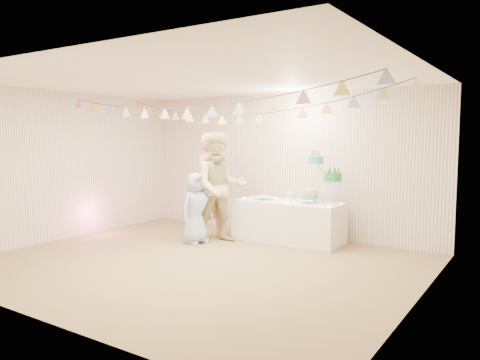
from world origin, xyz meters
The scene contains 24 objects.
floor centered at (0.00, 0.00, 0.00)m, with size 6.00×6.00×0.00m, color brown.
ceiling centered at (0.00, 0.00, 2.60)m, with size 6.00×6.00×0.00m, color white.
back_wall centered at (0.00, 2.50, 1.30)m, with size 6.00×6.00×0.00m, color silver.
front_wall centered at (0.00, -2.50, 1.30)m, with size 6.00×6.00×0.00m, color silver.
left_wall centered at (-3.00, 0.00, 1.30)m, with size 5.00×5.00×0.00m, color silver.
right_wall centered at (3.00, 0.00, 1.30)m, with size 5.00×5.00×0.00m, color silver.
table centered at (0.43, 1.97, 0.35)m, with size 1.87×0.75×0.70m, color white.
cake_stand centered at (0.98, 2.02, 1.16)m, with size 0.73×0.43×0.82m, color silver, non-canonical shape.
cake_bottom centered at (0.83, 1.96, 0.84)m, with size 0.31×0.31×0.15m, color #2AC6B8, non-canonical shape.
cake_middle centered at (1.16, 2.11, 1.11)m, with size 0.27×0.27×0.22m, color #1A792E, non-canonical shape.
cake_top_tier centered at (0.92, 1.99, 1.38)m, with size 0.25×0.25×0.19m, color #44A3D5, non-canonical shape.
platter centered at (-0.03, 1.92, 0.76)m, with size 0.31×0.31×0.02m, color white.
posy centered at (0.42, 2.02, 0.83)m, with size 0.14×0.14×0.16m, color white, non-canonical shape.
person_adult_a centered at (-0.81, 1.45, 0.94)m, with size 0.69×0.45×1.88m, color #EC8F7B.
person_adult_b centered at (-0.52, 1.28, 0.95)m, with size 0.92×0.72×1.89m, color tan.
person_child centered at (-0.82, 0.99, 0.60)m, with size 0.59×0.38×1.21m, color #97B3D6.
bunting_back centered at (0.00, 1.10, 2.35)m, with size 5.60×1.10×0.40m, color pink, non-canonical shape.
bunting_front centered at (0.00, -0.20, 2.32)m, with size 5.60×0.90×0.36m, color #72A5E5, non-canonical shape.
tealight_0 centered at (-0.37, 1.82, 0.72)m, with size 0.04×0.04×0.03m, color #FFD88C.
tealight_1 centered at (0.08, 2.15, 0.72)m, with size 0.04×0.04×0.03m, color #FFD88C.
tealight_2 centered at (0.53, 1.75, 0.72)m, with size 0.04×0.04×0.03m, color #FFD88C.
tealight_3 centered at (0.78, 2.19, 0.72)m, with size 0.04×0.04×0.03m, color #FFD88C.
tealight_4 centered at (1.25, 1.79, 0.72)m, with size 0.04×0.04×0.03m, color #FFD88C.
tealight_5 centered at (1.33, 2.12, 0.72)m, with size 0.04×0.04×0.03m, color #FFD88C.
Camera 1 is at (4.13, -5.16, 1.82)m, focal length 35.00 mm.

